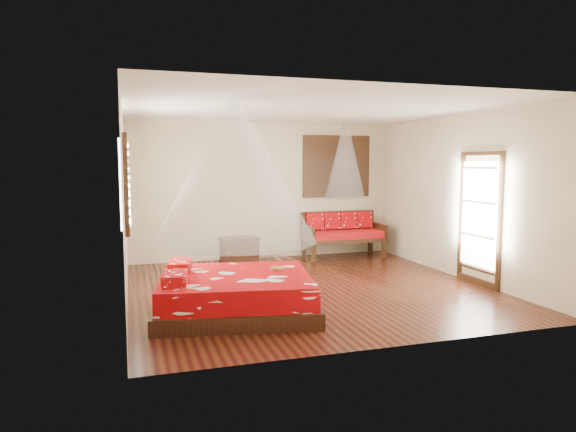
# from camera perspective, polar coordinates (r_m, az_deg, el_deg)

# --- Properties ---
(room) EXTENTS (5.54, 5.54, 2.84)m
(room) POSITION_cam_1_polar(r_m,az_deg,el_deg) (8.03, 2.33, 1.78)
(room) COLOR black
(room) RESTS_ON ground
(bed) EXTENTS (2.33, 2.17, 0.64)m
(bed) POSITION_cam_1_polar(r_m,az_deg,el_deg) (6.94, -5.96, -8.56)
(bed) COLOR black
(bed) RESTS_ON floor
(daybed) EXTENTS (1.69, 0.75, 0.94)m
(daybed) POSITION_cam_1_polar(r_m,az_deg,el_deg) (10.90, 6.04, -1.78)
(daybed) COLOR black
(daybed) RESTS_ON floor
(storage_chest) EXTENTS (0.78, 0.62, 0.50)m
(storage_chest) POSITION_cam_1_polar(r_m,az_deg,el_deg) (10.35, -5.43, -3.70)
(storage_chest) COLOR black
(storage_chest) RESTS_ON floor
(shutter_panel) EXTENTS (1.52, 0.06, 1.32)m
(shutter_panel) POSITION_cam_1_polar(r_m,az_deg,el_deg) (11.12, 5.42, 5.51)
(shutter_panel) COLOR black
(shutter_panel) RESTS_ON wall_back
(window_left) EXTENTS (0.10, 1.74, 1.34)m
(window_left) POSITION_cam_1_polar(r_m,az_deg,el_deg) (7.74, -17.46, 3.57)
(window_left) COLOR black
(window_left) RESTS_ON wall_left
(glazed_door) EXTENTS (0.08, 1.02, 2.16)m
(glazed_door) POSITION_cam_1_polar(r_m,az_deg,el_deg) (8.85, 20.50, -0.36)
(glazed_door) COLOR black
(glazed_door) RESTS_ON floor
(wine_tray) EXTENTS (0.23, 0.23, 0.19)m
(wine_tray) POSITION_cam_1_polar(r_m,az_deg,el_deg) (7.19, -1.16, -5.58)
(wine_tray) COLOR brown
(wine_tray) RESTS_ON bed
(mosquito_net_main) EXTENTS (2.14, 2.14, 1.80)m
(mosquito_net_main) POSITION_cam_1_polar(r_m,az_deg,el_deg) (6.72, -5.96, 4.77)
(mosquito_net_main) COLOR silver
(mosquito_net_main) RESTS_ON ceiling
(mosquito_net_daybed) EXTENTS (0.83, 0.83, 1.50)m
(mosquito_net_daybed) POSITION_cam_1_polar(r_m,az_deg,el_deg) (10.69, 6.39, 6.01)
(mosquito_net_daybed) COLOR silver
(mosquito_net_daybed) RESTS_ON ceiling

